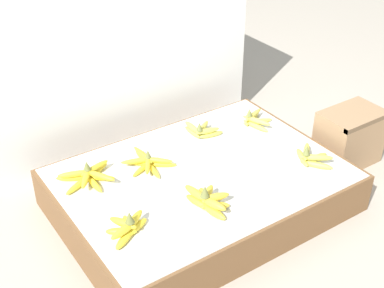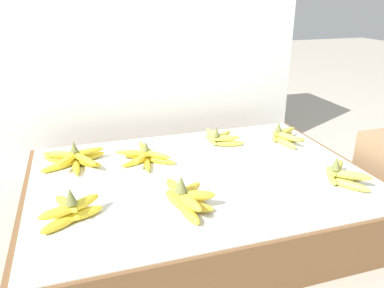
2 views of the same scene
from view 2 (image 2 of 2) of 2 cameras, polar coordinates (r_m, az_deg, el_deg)
name	(u,v)px [view 2 (image 2 of 2)]	position (r m, az deg, el deg)	size (l,w,h in m)	color
ground_plane	(200,218)	(1.42, 1.16, -11.22)	(10.00, 10.00, 0.00)	#A89E8E
display_platform	(200,197)	(1.37, 1.19, -8.04)	(1.18, 0.85, 0.18)	brown
back_vendor_table	(144,66)	(2.05, -7.28, 11.76)	(1.43, 0.54, 0.84)	white
banana_bunch_front_left	(70,210)	(1.11, -18.06, -9.59)	(0.18, 0.16, 0.11)	yellow
banana_bunch_front_midleft	(187,198)	(1.12, -0.81, -8.23)	(0.14, 0.23, 0.11)	gold
banana_bunch_front_right	(342,175)	(1.35, 21.95, -4.42)	(0.15, 0.21, 0.10)	gold
banana_bunch_middle_left	(74,159)	(1.45, -17.50, -2.19)	(0.24, 0.20, 0.09)	yellow
banana_bunch_middle_midleft	(145,156)	(1.43, -7.23, -1.82)	(0.22, 0.24, 0.08)	yellow
banana_bunch_middle_midright	(220,138)	(1.59, 4.35, 0.97)	(0.14, 0.15, 0.09)	gold
banana_bunch_middle_right	(284,136)	(1.65, 13.91, 1.15)	(0.16, 0.18, 0.09)	#DBCC4C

